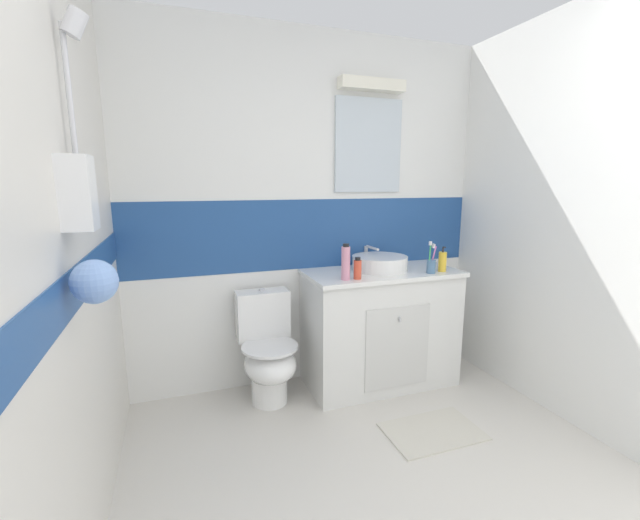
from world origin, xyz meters
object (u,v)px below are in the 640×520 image
at_px(sink_basin, 380,262).
at_px(toothbrush_cup, 431,265).
at_px(deodorant_spray_can, 358,269).
at_px(shampoo_bottle_tall, 346,263).
at_px(soap_dispenser, 442,261).
at_px(toilet, 268,351).

height_order(sink_basin, toothbrush_cup, toothbrush_cup).
bearing_deg(sink_basin, deodorant_spray_can, -142.75).
xyz_separation_m(shampoo_bottle_tall, deodorant_spray_can, (0.08, -0.00, -0.05)).
distance_m(soap_dispenser, shampoo_bottle_tall, 0.75).
xyz_separation_m(toilet, shampoo_bottle_tall, (0.48, -0.19, 0.61)).
relative_size(sink_basin, toothbrush_cup, 1.95).
bearing_deg(toothbrush_cup, deodorant_spray_can, 178.71).
distance_m(shampoo_bottle_tall, deodorant_spray_can, 0.09).
xyz_separation_m(soap_dispenser, deodorant_spray_can, (-0.66, -0.01, -0.00)).
xyz_separation_m(sink_basin, toothbrush_cup, (0.28, -0.22, 0.00)).
distance_m(toothbrush_cup, soap_dispenser, 0.11).
relative_size(toilet, toothbrush_cup, 3.35).
distance_m(sink_basin, toilet, 1.00).
distance_m(toilet, deodorant_spray_can, 0.82).
distance_m(sink_basin, soap_dispenser, 0.44).
relative_size(sink_basin, shampoo_bottle_tall, 1.86).
relative_size(soap_dispenser, shampoo_bottle_tall, 0.76).
distance_m(soap_dispenser, deodorant_spray_can, 0.66).
bearing_deg(soap_dispenser, toothbrush_cup, -166.48).
distance_m(toothbrush_cup, deodorant_spray_can, 0.55).
xyz_separation_m(toilet, soap_dispenser, (1.23, -0.18, 0.57)).
distance_m(sink_basin, shampoo_bottle_tall, 0.41).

